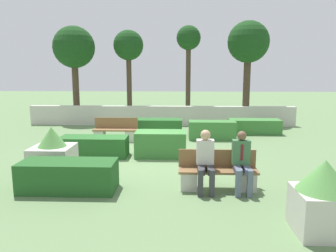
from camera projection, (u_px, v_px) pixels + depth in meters
The scene contains 18 objects.
ground_plane at pixel (150, 158), 9.88m from camera, with size 60.00×60.00×0.00m, color #607F51.
perimeter_wall at pixel (161, 116), 15.57m from camera, with size 12.58×0.30×0.92m.
bench_front at pixel (218, 175), 7.30m from camera, with size 1.75×0.49×0.85m.
bench_left_side at pixel (115, 132), 12.20m from camera, with size 1.63×0.49×0.85m.
person_seated_man at pixel (242, 159), 7.08m from camera, with size 0.38×0.63×1.32m.
person_seated_woman at pixel (205, 158), 7.11m from camera, with size 0.38×0.63×1.35m.
hedge_block_near_left at pixel (155, 127), 13.14m from camera, with size 2.16×0.79×0.68m.
hedge_block_near_right at pixel (254, 126), 13.60m from camera, with size 2.09×0.81×0.60m.
hedge_block_mid_left at pixel (212, 130), 12.50m from camera, with size 1.76×0.69×0.70m.
hedge_block_mid_right at pixel (68, 176), 7.20m from camera, with size 2.09×0.82×0.66m.
hedge_block_far_left at pixel (161, 144), 10.04m from camera, with size 1.54×0.85×0.77m.
hedge_block_far_right at pixel (94, 146), 10.05m from camera, with size 2.06×0.78×0.61m.
planter_corner_left at pixel (323, 197), 5.28m from camera, with size 0.88×0.88×1.23m.
planter_corner_right at pixel (53, 153), 8.53m from camera, with size 1.03×1.03×1.18m.
tree_leftmost at pixel (74, 49), 16.36m from camera, with size 2.08×2.08×4.78m.
tree_center_left at pixel (128, 48), 16.61m from camera, with size 1.52×1.52×4.61m.
tree_center_right at pixel (189, 43), 16.33m from camera, with size 1.21×1.21×4.80m.
tree_rightmost at pixel (248, 44), 16.09m from camera, with size 2.04×2.04×5.00m.
Camera 1 is at (0.91, -9.54, 2.65)m, focal length 35.00 mm.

